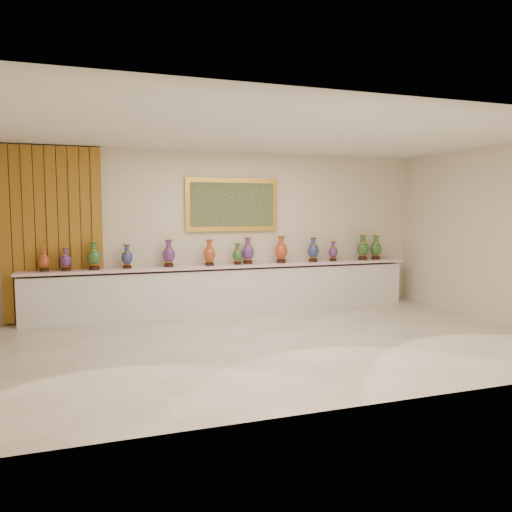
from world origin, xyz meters
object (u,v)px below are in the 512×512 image
Objects in this scene: vase_0 at (44,261)px; vase_2 at (94,257)px; vase_1 at (66,260)px; counter at (229,289)px.

vase_0 is 0.79m from vase_2.
vase_2 is at bearing -1.32° from vase_1.
counter is at bearing 0.32° from vase_0.
vase_2 is (0.79, -0.02, 0.04)m from vase_0.
vase_0 reaches higher than counter.
vase_0 reaches higher than vase_1.
vase_0 is 0.34m from vase_1.
vase_2 reaches higher than vase_1.
vase_2 is (-2.38, -0.04, 0.69)m from counter.
counter is 18.57× the size of vase_1.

